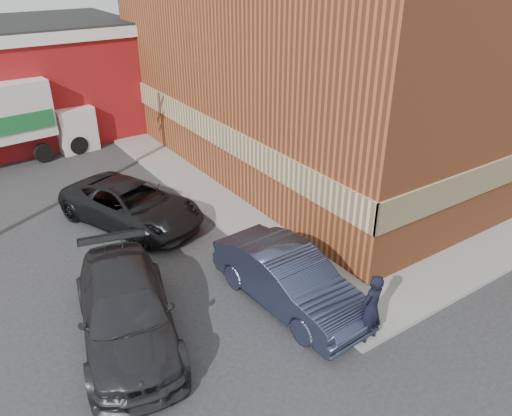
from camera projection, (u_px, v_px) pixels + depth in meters
ground at (329, 308)px, 13.67m from camera, size 90.00×90.00×0.00m
brick_building at (345, 50)px, 22.33m from camera, size 14.25×18.25×9.36m
sidewalk_west at (194, 186)px, 20.55m from camera, size 1.80×18.00×0.12m
man at (371, 308)px, 11.99m from camera, size 0.73×0.53×1.88m
sedan at (289, 279)px, 13.46m from camera, size 2.05×5.05×1.63m
suv_a at (132, 205)px, 17.50m from camera, size 4.34×6.00×1.52m
suv_b at (126, 311)px, 12.31m from camera, size 3.49×5.87×1.60m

